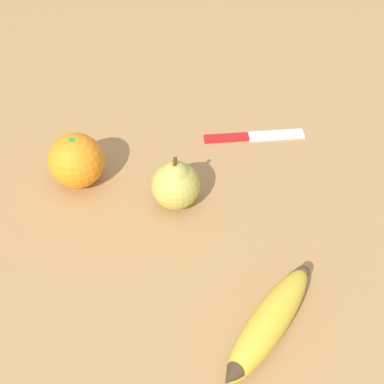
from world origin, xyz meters
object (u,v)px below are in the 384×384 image
(banana, at_px, (268,323))
(orange, at_px, (76,161))
(pear, at_px, (176,184))
(paring_knife, at_px, (251,136))

(banana, relative_size, orange, 2.27)
(orange, bearing_deg, banana, -120.50)
(pear, xyz_separation_m, paring_knife, (0.15, -0.08, -0.03))
(banana, bearing_deg, paring_knife, -145.91)
(pear, bearing_deg, banana, -137.87)
(orange, distance_m, paring_knife, 0.26)
(banana, relative_size, pear, 2.10)
(pear, bearing_deg, orange, 87.10)
(orange, relative_size, pear, 0.92)
(banana, xyz_separation_m, orange, (0.17, 0.29, 0.02))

